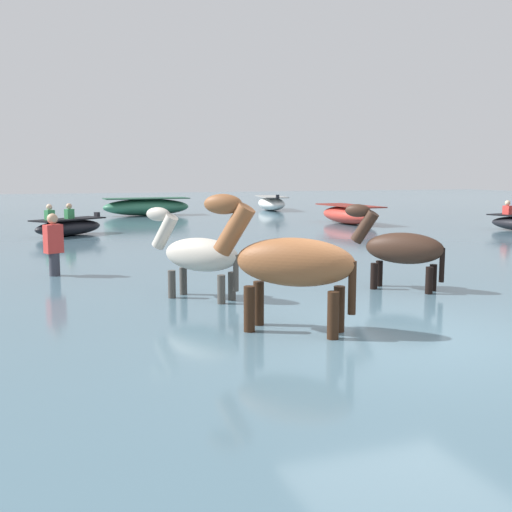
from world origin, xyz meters
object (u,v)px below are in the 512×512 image
Objects in this scene: horse_lead_pinto at (197,257)px; boat_far_offshore at (271,203)px; horse_trailing_chestnut at (288,266)px; boat_distant_east at (147,207)px; boat_far_inshore at (349,215)px; horse_flank_dark_bay at (400,251)px; boat_mid_channel at (69,227)px; person_onlooker_right at (54,254)px.

horse_lead_pinto reaches higher than boat_far_offshore.
horse_trailing_chestnut reaches higher than boat_distant_east.
horse_trailing_chestnut is at bearing -120.82° from boat_far_inshore.
boat_distant_east is (-1.00, 19.43, -0.25)m from horse_flank_dark_bay.
horse_flank_dark_bay is at bearing -105.38° from boat_far_offshore.
horse_flank_dark_bay is 13.38m from boat_far_inshore.
horse_lead_pinto is 0.87× the size of horse_trailing_chestnut.
boat_mid_channel is 7.81m from person_onlooker_right.
horse_trailing_chestnut is 0.86× the size of boat_mid_channel.
boat_far_offshore is 7.07m from boat_distant_east.
boat_far_offshore is at bearing 74.62° from horse_flank_dark_bay.
person_onlooker_right is at bearing 147.99° from horse_flank_dark_bay.
boat_far_offshore is at bearing 88.35° from boat_far_inshore.
person_onlooker_right is (-0.60, -7.79, 0.14)m from boat_mid_channel.
boat_distant_east is at bearing 85.17° from horse_trailing_chestnut.
horse_trailing_chestnut is at bearing -76.20° from horse_lead_pinto.
boat_distant_east is 16.65m from person_onlooker_right.
horse_lead_pinto reaches higher than boat_far_inshore.
horse_flank_dark_bay is 22.02m from boat_far_offshore.
horse_trailing_chestnut is 0.61× the size of boat_far_inshore.
horse_flank_dark_bay is 0.53× the size of boat_far_inshore.
horse_trailing_chestnut reaches higher than horse_flank_dark_bay.
person_onlooker_right is at bearing 124.54° from horse_lead_pinto.
boat_far_offshore is 0.92× the size of boat_distant_east.
person_onlooker_right is (-4.41, -16.05, 0.02)m from boat_distant_east.
horse_lead_pinto is 19.18m from boat_distant_east.
boat_far_offshore reaches higher than boat_far_inshore.
boat_far_inshore is (6.58, -7.28, -0.04)m from boat_distant_east.
boat_distant_east is (1.80, 21.32, -0.41)m from horse_trailing_chestnut.
boat_mid_channel is at bearing -136.62° from boat_far_offshore.
boat_mid_channel reaches higher than boat_far_offshore.
boat_far_inshore is (10.39, 0.99, 0.08)m from boat_mid_channel.
boat_far_inshore is at bearing 59.18° from horse_trailing_chestnut.
boat_mid_channel is at bearing 113.29° from horse_flank_dark_bay.
horse_trailing_chestnut reaches higher than boat_mid_channel.
horse_lead_pinto is 1.13× the size of person_onlooker_right.
horse_lead_pinto reaches higher than boat_mid_channel.
horse_flank_dark_bay reaches higher than boat_mid_channel.
boat_mid_channel is 10.43m from boat_far_inshore.
horse_lead_pinto is at bearing -127.26° from boat_far_inshore.
horse_lead_pinto is 0.99× the size of horse_flank_dark_bay.
boat_far_inshore is (-0.26, -9.08, -0.01)m from boat_far_offshore.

